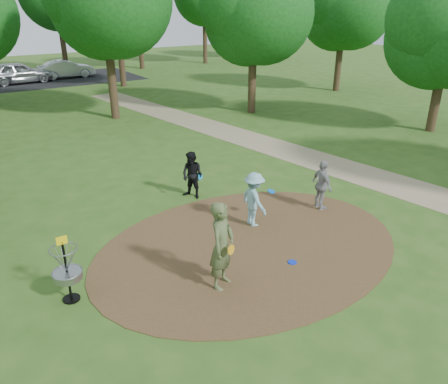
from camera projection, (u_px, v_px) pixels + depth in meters
ground at (249, 246)px, 11.37m from camera, size 100.00×100.00×0.00m
dirt_clearing at (249, 246)px, 11.37m from camera, size 8.40×8.40×0.02m
footpath at (358, 173)px, 16.18m from camera, size 7.55×39.89×0.01m
parking_lot at (49, 80)px, 35.33m from camera, size 14.00×8.00×0.01m
player_observer_with_disc at (222, 246)px, 9.40m from camera, size 0.89×0.82×2.04m
player_throwing_with_disc at (254, 200)px, 12.14m from camera, size 1.04×1.05×1.58m
player_walking_with_disc at (192, 175)px, 13.90m from camera, size 0.85×0.93×1.54m
player_waiting_with_disc at (322, 185)px, 13.11m from camera, size 0.56×0.97×1.56m
disc_ground_cyan at (222, 240)px, 11.61m from camera, size 0.22×0.22×0.02m
disc_ground_blue at (292, 262)px, 10.62m from camera, size 0.22×0.22×0.02m
car_left at (19, 73)px, 33.51m from camera, size 4.93×2.21×1.65m
car_right at (66, 69)px, 35.97m from camera, size 4.40×1.59×1.44m
disc_golf_basket at (66, 265)px, 8.99m from camera, size 0.63×0.63×1.54m
tree_ring at (167, 21)px, 16.99m from camera, size 36.97×45.60×8.78m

